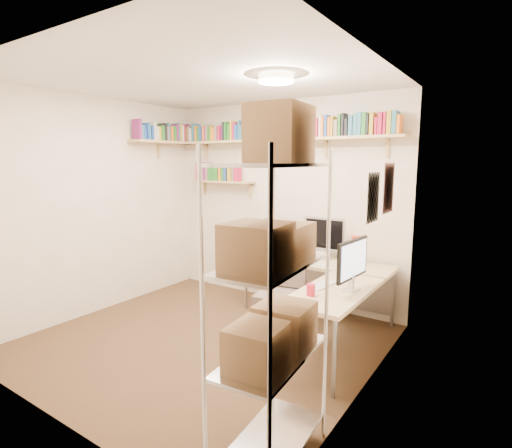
{
  "coord_description": "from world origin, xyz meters",
  "views": [
    {
      "loc": [
        2.52,
        -2.82,
        1.77
      ],
      "look_at": [
        0.26,
        0.55,
        1.13
      ],
      "focal_mm": 28.0,
      "sensor_mm": 36.0,
      "label": 1
    }
  ],
  "objects": [
    {
      "name": "wire_rack",
      "position": [
        1.42,
        -1.01,
        1.22
      ],
      "size": [
        0.46,
        0.83,
        2.07
      ],
      "rotation": [
        0.0,
        0.0,
        0.09
      ],
      "color": "silver",
      "rests_on": "ground"
    },
    {
      "name": "corner_desk",
      "position": [
        0.69,
        0.96,
        0.66
      ],
      "size": [
        1.77,
        1.69,
        1.15
      ],
      "color": "beige",
      "rests_on": "ground"
    },
    {
      "name": "office_chair",
      "position": [
        0.64,
        0.45,
        0.41
      ],
      "size": [
        0.52,
        0.52,
        0.97
      ],
      "rotation": [
        0.0,
        0.0,
        0.18
      ],
      "color": "black",
      "rests_on": "ground"
    },
    {
      "name": "wall_shelves",
      "position": [
        -0.41,
        1.3,
        2.03
      ],
      "size": [
        3.12,
        1.09,
        0.79
      ],
      "color": "tan",
      "rests_on": "ground"
    },
    {
      "name": "ground",
      "position": [
        0.0,
        0.0,
        0.0
      ],
      "size": [
        3.2,
        3.2,
        0.0
      ],
      "primitive_type": "plane",
      "color": "#432F1D",
      "rests_on": "ground"
    },
    {
      "name": "room_shell",
      "position": [
        0.0,
        0.0,
        1.55
      ],
      "size": [
        3.24,
        3.04,
        2.52
      ],
      "color": "beige",
      "rests_on": "ground"
    }
  ]
}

